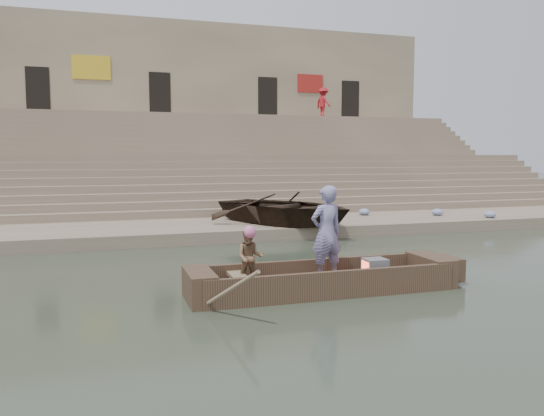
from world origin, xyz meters
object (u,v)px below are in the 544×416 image
main_rowboat (323,286)px  standing_man (326,233)px  rowing_man (250,257)px  pedestrian (323,103)px  television (375,268)px  beached_rowboat (285,208)px

main_rowboat → standing_man: bearing=50.7°
standing_man → rowing_man: 1.71m
main_rowboat → pedestrian: 24.91m
television → rowing_man: bearing=177.4°
main_rowboat → television: (1.17, -0.00, 0.31)m
television → beached_rowboat: (0.62, 7.67, 0.53)m
television → pedestrian: 24.42m
main_rowboat → pedestrian: pedestrian is taller
rowing_man → television: (2.70, -0.12, -0.36)m
television → pedestrian: bearing=69.9°
standing_man → rowing_man: bearing=-7.8°
main_rowboat → pedestrian: size_ratio=2.62×
rowing_man → television: 2.72m
television → pedestrian: (8.18, 22.29, 5.73)m
television → beached_rowboat: size_ratio=0.09×
rowing_man → television: bearing=14.2°
main_rowboat → rowing_man: 1.67m
television → pedestrian: size_ratio=0.24×
main_rowboat → television: size_ratio=10.87×
standing_man → television: size_ratio=4.26×
main_rowboat → pedestrian: (9.35, 22.29, 6.04)m
television → main_rowboat: bearing=180.0°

